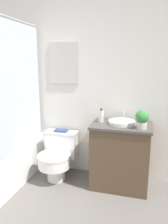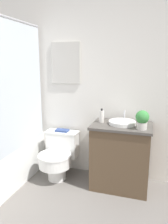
# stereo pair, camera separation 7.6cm
# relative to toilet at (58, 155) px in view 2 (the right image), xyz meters

# --- Properties ---
(wall_back) EXTENTS (3.14, 0.07, 2.50)m
(wall_back) POSITION_rel_toilet_xyz_m (0.11, 0.31, 0.94)
(wall_back) COLOR white
(wall_back) RESTS_ON ground_plane
(toilet) EXTENTS (0.44, 0.56, 0.60)m
(toilet) POSITION_rel_toilet_xyz_m (0.00, 0.00, 0.00)
(toilet) COLOR white
(toilet) RESTS_ON ground_plane
(vanity) EXTENTS (0.70, 0.49, 0.80)m
(vanity) POSITION_rel_toilet_xyz_m (0.82, 0.02, 0.09)
(vanity) COLOR brown
(vanity) RESTS_ON ground_plane
(sink) EXTENTS (0.32, 0.35, 0.13)m
(sink) POSITION_rel_toilet_xyz_m (0.82, 0.04, 0.50)
(sink) COLOR white
(sink) RESTS_ON vanity
(soap_bottle) EXTENTS (0.06, 0.06, 0.17)m
(soap_bottle) POSITION_rel_toilet_xyz_m (0.57, 0.05, 0.56)
(soap_bottle) COLOR silver
(soap_bottle) RESTS_ON vanity
(potted_plant) EXTENTS (0.15, 0.15, 0.21)m
(potted_plant) POSITION_rel_toilet_xyz_m (1.05, -0.09, 0.60)
(potted_plant) COLOR beige
(potted_plant) RESTS_ON vanity
(book_on_tank) EXTENTS (0.17, 0.11, 0.02)m
(book_on_tank) POSITION_rel_toilet_xyz_m (0.00, 0.14, 0.30)
(book_on_tank) COLOR #33477F
(book_on_tank) RESTS_ON toilet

